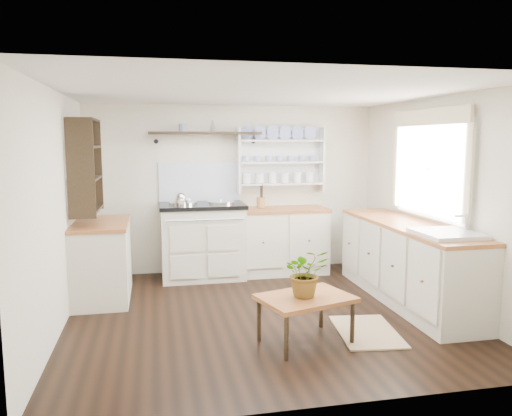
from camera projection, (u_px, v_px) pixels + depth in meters
name	position (u px, v px, depth m)	size (l,w,h in m)	color
floor	(263.00, 314.00, 5.28)	(4.00, 3.80, 0.01)	black
wall_back	(234.00, 189.00, 6.97)	(4.00, 0.02, 2.30)	beige
wall_right	(439.00, 202.00, 5.53)	(0.02, 3.80, 2.30)	beige
wall_left	(57.00, 212.00, 4.73)	(0.02, 3.80, 2.30)	beige
ceiling	(263.00, 92.00, 4.97)	(4.00, 3.80, 0.01)	white
window	(429.00, 164.00, 5.61)	(0.08, 1.55, 1.22)	white
aga_cooker	(202.00, 240.00, 6.64)	(1.12, 0.77, 1.03)	beige
back_cabinets	(280.00, 240.00, 6.89)	(1.27, 0.63, 0.90)	beige
right_cabinets	(407.00, 261.00, 5.66)	(0.62, 2.43, 0.90)	beige
belfast_sink	(446.00, 246.00, 4.88)	(0.55, 0.60, 0.45)	white
left_cabinets	(102.00, 259.00, 5.75)	(0.62, 1.13, 0.90)	beige
plate_rack	(280.00, 160.00, 7.01)	(1.20, 0.22, 0.90)	white
high_shelf	(205.00, 134.00, 6.67)	(1.50, 0.29, 0.16)	black
left_shelving	(85.00, 165.00, 5.58)	(0.28, 0.80, 1.05)	black
kettle	(181.00, 202.00, 6.40)	(0.18, 0.18, 0.22)	silver
utensil_crock	(261.00, 202.00, 6.85)	(0.12, 0.12, 0.14)	#AD7A3F
center_table	(306.00, 301.00, 4.49)	(0.93, 0.78, 0.43)	brown
potted_plant	(306.00, 272.00, 4.45)	(0.40, 0.34, 0.44)	#3F7233
floor_rug	(367.00, 331.00, 4.77)	(0.55, 0.85, 0.02)	#9F7D5C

